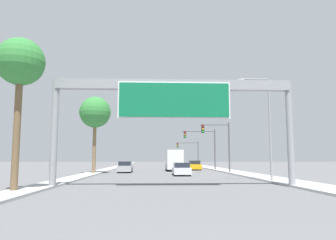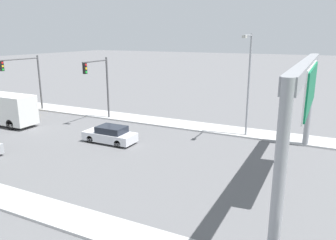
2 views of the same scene
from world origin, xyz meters
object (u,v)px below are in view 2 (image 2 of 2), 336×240
(car_far_left, at_px, (14,108))
(traffic_light_mid_block, at_px, (27,74))
(car_mid_right, at_px, (110,135))
(truck_box_primary, at_px, (3,109))
(street_lamp_right, at_px, (248,78))
(traffic_light_near_intersection, at_px, (100,80))
(sign_gantry, at_px, (306,87))

(car_far_left, bearing_deg, traffic_light_mid_block, -31.30)
(car_mid_right, xyz_separation_m, truck_box_primary, (-0.00, 13.17, 0.91))
(truck_box_primary, distance_m, street_lamp_right, 24.23)
(traffic_light_near_intersection, distance_m, traffic_light_mid_block, 10.01)
(car_far_left, height_order, traffic_light_mid_block, traffic_light_mid_block)
(car_far_left, xyz_separation_m, street_lamp_right, (3.00, -25.94, 4.59))
(car_mid_right, distance_m, street_lamp_right, 12.69)
(traffic_light_mid_block, xyz_separation_m, street_lamp_right, (1.43, -24.98, 0.83))
(street_lamp_right, bearing_deg, truck_box_primary, 105.75)
(truck_box_primary, height_order, traffic_light_near_intersection, traffic_light_near_intersection)
(street_lamp_right, bearing_deg, traffic_light_near_intersection, 93.42)
(traffic_light_mid_block, bearing_deg, traffic_light_near_intersection, -86.93)
(sign_gantry, bearing_deg, truck_box_primary, 86.44)
(car_mid_right, relative_size, traffic_light_mid_block, 0.69)
(sign_gantry, distance_m, car_mid_right, 16.01)
(traffic_light_mid_block, bearing_deg, street_lamp_right, -86.72)
(sign_gantry, height_order, truck_box_primary, sign_gantry)
(sign_gantry, relative_size, car_mid_right, 3.74)
(truck_box_primary, distance_m, traffic_light_near_intersection, 10.21)
(car_far_left, relative_size, street_lamp_right, 0.50)
(traffic_light_near_intersection, height_order, traffic_light_mid_block, traffic_light_near_intersection)
(sign_gantry, xyz_separation_m, truck_box_primary, (1.75, 28.16, -4.43))
(traffic_light_near_intersection, relative_size, street_lamp_right, 0.74)
(truck_box_primary, relative_size, traffic_light_near_intersection, 1.21)
(traffic_light_near_intersection, bearing_deg, car_far_left, 100.87)
(sign_gantry, height_order, traffic_light_mid_block, sign_gantry)
(traffic_light_near_intersection, relative_size, traffic_light_mid_block, 1.01)
(truck_box_primary, bearing_deg, car_far_left, 39.58)
(car_far_left, bearing_deg, truck_box_primary, -140.42)
(traffic_light_mid_block, bearing_deg, car_far_left, 148.70)
(sign_gantry, distance_m, traffic_light_mid_block, 30.90)
(car_mid_right, height_order, traffic_light_near_intersection, traffic_light_near_intersection)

